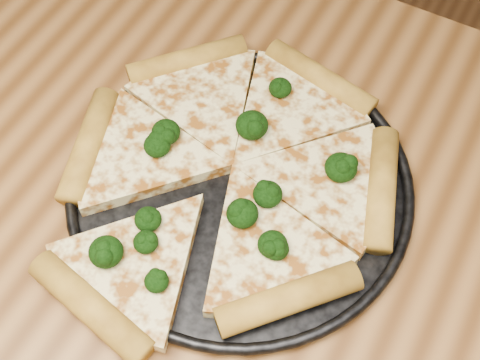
% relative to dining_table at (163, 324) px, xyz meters
% --- Properties ---
extents(dining_table, '(1.20, 0.90, 0.75)m').
position_rel_dining_table_xyz_m(dining_table, '(0.00, 0.00, 0.00)').
color(dining_table, brown).
rests_on(dining_table, ground).
extents(pizza_pan, '(0.34, 0.34, 0.02)m').
position_rel_dining_table_xyz_m(pizza_pan, '(0.02, 0.13, 0.10)').
color(pizza_pan, black).
rests_on(pizza_pan, dining_table).
extents(pizza, '(0.34, 0.38, 0.03)m').
position_rel_dining_table_xyz_m(pizza, '(0.00, 0.13, 0.11)').
color(pizza, beige).
rests_on(pizza, pizza_pan).
extents(broccoli_florets, '(0.20, 0.27, 0.02)m').
position_rel_dining_table_xyz_m(broccoli_florets, '(0.01, 0.11, 0.12)').
color(broccoli_florets, black).
rests_on(broccoli_florets, pizza).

